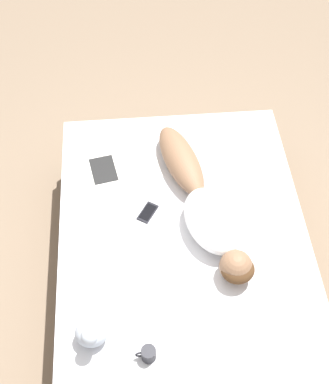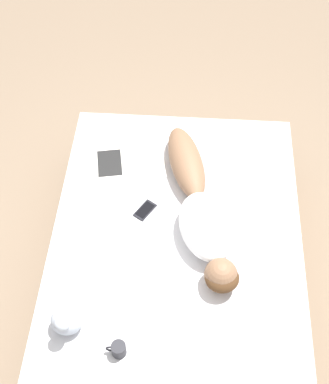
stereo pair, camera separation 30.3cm
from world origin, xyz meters
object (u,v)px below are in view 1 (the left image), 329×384
coffee_mug (148,354)px  cell_phone (148,212)px  open_magazine (121,167)px  person (205,205)px

coffee_mug → cell_phone: (-0.06, -0.91, -0.04)m
open_magazine → cell_phone: same height
person → open_magazine: person is taller
person → coffee_mug: 0.96m
coffee_mug → cell_phone: size_ratio=0.64×
person → cell_phone: person is taller
coffee_mug → cell_phone: coffee_mug is taller
person → cell_phone: size_ratio=7.50×
person → open_magazine: (0.50, -0.42, -0.09)m
person → open_magazine: bearing=-55.8°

